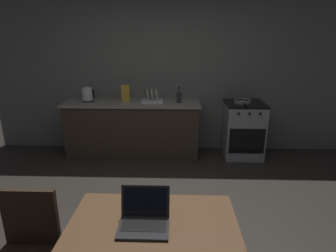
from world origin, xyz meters
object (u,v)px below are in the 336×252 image
at_px(laptop, 144,219).
at_px(frying_pan, 242,101).
at_px(cereal_box, 126,93).
at_px(stove_oven, 243,130).
at_px(dining_table, 152,242).
at_px(bottle, 179,95).
at_px(chair, 26,248).
at_px(dish_rack, 153,99).
at_px(electric_kettle, 88,95).

relative_size(laptop, frying_pan, 0.72).
distance_m(frying_pan, cereal_box, 1.85).
height_order(stove_oven, dining_table, stove_oven).
height_order(stove_oven, frying_pan, frying_pan).
bearing_deg(stove_oven, frying_pan, -153.70).
distance_m(stove_oven, bottle, 1.19).
bearing_deg(chair, laptop, -14.60).
bearing_deg(dish_rack, laptop, -86.30).
xyz_separation_m(chair, electric_kettle, (-0.43, 2.85, 0.48)).
height_order(electric_kettle, cereal_box, cereal_box).
bearing_deg(dining_table, electric_kettle, 113.74).
relative_size(laptop, electric_kettle, 1.38).
distance_m(stove_oven, chair, 3.53).
height_order(bottle, cereal_box, cereal_box).
xyz_separation_m(laptop, electric_kettle, (-1.22, 2.84, 0.24)).
distance_m(stove_oven, cereal_box, 1.98).
distance_m(chair, electric_kettle, 2.93).
xyz_separation_m(chair, frying_pan, (2.02, 2.83, 0.40)).
bearing_deg(electric_kettle, cereal_box, 1.88).
height_order(chair, electric_kettle, electric_kettle).
xyz_separation_m(laptop, frying_pan, (1.23, 2.82, 0.16)).
distance_m(dining_table, chair, 0.86).
bearing_deg(cereal_box, bottle, -4.72).
relative_size(chair, frying_pan, 2.03).
xyz_separation_m(cereal_box, dish_rack, (0.43, -0.02, -0.08)).
height_order(electric_kettle, dish_rack, electric_kettle).
xyz_separation_m(stove_oven, chair, (-2.07, -2.85, 0.08)).
bearing_deg(dining_table, bottle, 86.46).
xyz_separation_m(stove_oven, bottle, (-1.05, -0.05, 0.56)).
bearing_deg(electric_kettle, stove_oven, -0.06).
bearing_deg(cereal_box, chair, -93.57).
bearing_deg(dish_rack, chair, -102.10).
relative_size(frying_pan, dish_rack, 1.31).
bearing_deg(bottle, frying_pan, 1.28).
height_order(bottle, dish_rack, bottle).
relative_size(laptop, dish_rack, 0.94).
xyz_separation_m(dining_table, laptop, (-0.05, 0.06, 0.12)).
bearing_deg(chair, electric_kettle, 83.09).
height_order(stove_oven, chair, chair).
distance_m(chair, frying_pan, 3.50).
distance_m(laptop, cereal_box, 2.94).
xyz_separation_m(stove_oven, frying_pan, (-0.05, -0.03, 0.47)).
xyz_separation_m(frying_pan, dish_rack, (-1.41, 0.03, 0.02)).
bearing_deg(dish_rack, cereal_box, 177.35).
height_order(cereal_box, dish_rack, cereal_box).
relative_size(electric_kettle, bottle, 0.94).
distance_m(stove_oven, dish_rack, 1.54).
distance_m(stove_oven, laptop, 3.13).
bearing_deg(dining_table, cereal_box, 102.90).
relative_size(bottle, frying_pan, 0.55).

